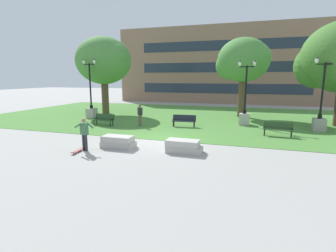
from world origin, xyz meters
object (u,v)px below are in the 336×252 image
object	(u,v)px
concrete_block_center	(118,142)
park_bench_near_left	(104,119)
person_skateboarder	(84,132)
lamp_post_right	(320,116)
concrete_block_left	(184,146)
park_bench_near_right	(278,128)
lamp_post_left	(245,112)
park_bench_far_left	(184,120)
lamp_post_center	(91,106)
skateboard	(78,151)
person_bystander_near_lawn	(140,114)

from	to	relation	value
concrete_block_center	park_bench_near_left	distance (m)	7.04
person_skateboarder	lamp_post_right	size ratio (longest dim) A/B	0.33
concrete_block_left	park_bench_near_right	distance (m)	7.32
lamp_post_left	park_bench_far_left	bearing A→B (deg)	-152.51
concrete_block_left	lamp_post_center	size ratio (longest dim) A/B	0.34
park_bench_near_left	lamp_post_center	world-z (taller)	lamp_post_center
concrete_block_left	lamp_post_center	world-z (taller)	lamp_post_center
park_bench_near_right	lamp_post_center	bearing A→B (deg)	168.91
person_skateboarder	lamp_post_center	distance (m)	11.61
park_bench_near_left	lamp_post_right	size ratio (longest dim) A/B	0.36
lamp_post_center	lamp_post_right	distance (m)	18.96
lamp_post_right	skateboard	bearing A→B (deg)	-143.08
park_bench_near_left	lamp_post_left	xyz separation A→B (m)	(10.58, 3.68, 0.51)
skateboard	lamp_post_right	size ratio (longest dim) A/B	0.20
concrete_block_left	lamp_post_right	bearing A→B (deg)	45.97
lamp_post_left	person_bystander_near_lawn	xyz separation A→B (m)	(-7.73, -3.07, -0.06)
person_skateboarder	person_bystander_near_lawn	xyz separation A→B (m)	(-0.07, 7.28, 0.01)
concrete_block_center	park_bench_near_left	size ratio (longest dim) A/B	0.97
person_skateboarder	park_bench_far_left	distance (m)	8.72
concrete_block_center	lamp_post_center	bearing A→B (deg)	130.58
park_bench_near_right	park_bench_far_left	xyz separation A→B (m)	(-6.61, 1.37, 0.00)
park_bench_far_left	lamp_post_right	distance (m)	9.63
concrete_block_center	person_skateboarder	size ratio (longest dim) A/B	1.05
lamp_post_left	lamp_post_right	bearing A→B (deg)	-11.02
person_bystander_near_lawn	skateboard	bearing A→B (deg)	-90.89
skateboard	lamp_post_center	bearing A→B (deg)	120.28
person_skateboarder	park_bench_near_right	bearing A→B (deg)	34.17
concrete_block_center	person_skateboarder	distance (m)	1.85
concrete_block_center	skateboard	xyz separation A→B (m)	(-1.52, -1.48, -0.22)
person_bystander_near_lawn	person_skateboarder	bearing A→B (deg)	-89.47
person_skateboarder	lamp_post_center	size ratio (longest dim) A/B	0.32
person_bystander_near_lawn	lamp_post_right	bearing A→B (deg)	9.17
lamp_post_left	lamp_post_right	xyz separation A→B (m)	(5.13, -1.00, 0.01)
concrete_block_center	lamp_post_center	xyz separation A→B (m)	(-7.50, 8.75, 0.80)
person_skateboarder	park_bench_far_left	xyz separation A→B (m)	(3.26, 8.07, -0.44)
person_skateboarder	lamp_post_center	world-z (taller)	lamp_post_center
concrete_block_center	skateboard	distance (m)	2.13
park_bench_far_left	lamp_post_center	world-z (taller)	lamp_post_center
park_bench_near_right	concrete_block_center	bearing A→B (deg)	-146.68
skateboard	park_bench_near_left	world-z (taller)	park_bench_near_left
person_skateboarder	lamp_post_left	world-z (taller)	lamp_post_left
park_bench_near_left	lamp_post_left	world-z (taller)	lamp_post_left
lamp_post_left	person_bystander_near_lawn	size ratio (longest dim) A/B	2.96
concrete_block_left	park_bench_near_left	world-z (taller)	park_bench_near_left
person_bystander_near_lawn	lamp_post_left	bearing A→B (deg)	21.70
skateboard	park_bench_near_right	bearing A→B (deg)	35.19
concrete_block_center	person_skateboarder	bearing A→B (deg)	-140.80
park_bench_near_left	person_bystander_near_lawn	distance (m)	2.95
person_skateboarder	park_bench_near_right	size ratio (longest dim) A/B	0.93
concrete_block_left	lamp_post_center	xyz separation A→B (m)	(-11.13, 8.57, 0.80)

